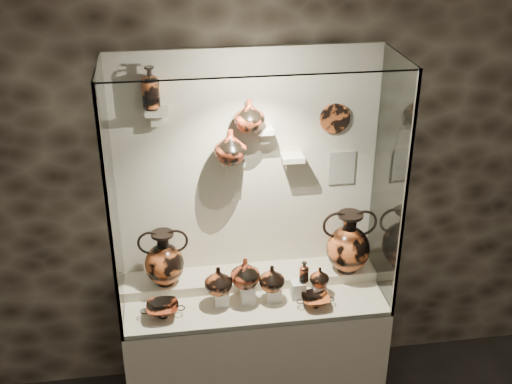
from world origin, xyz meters
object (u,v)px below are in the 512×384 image
amphora_right (348,242)px  lekythos_small (304,271)px  amphora_left (164,258)px  ovoid_vase_a (230,146)px  ovoid_vase_b (249,115)px  jug_b (245,272)px  kylix_right (315,300)px  jug_a (218,280)px  lekythos_tall (150,86)px  jug_e (319,276)px  kylix_left (163,309)px  jug_c (272,278)px

amphora_right → lekythos_small: 0.39m
amphora_left → ovoid_vase_a: (0.45, 0.05, 0.73)m
amphora_left → ovoid_vase_b: size_ratio=1.96×
amphora_right → ovoid_vase_b: ovoid_vase_b is taller
jug_b → amphora_right: bearing=6.6°
amphora_left → ovoid_vase_b: bearing=9.2°
amphora_left → kylix_right: amphora_left is taller
amphora_right → jug_a: amphora_right is taller
lekythos_tall → ovoid_vase_b: (0.57, -0.04, -0.19)m
jug_e → kylix_left: jug_e is taller
jug_e → kylix_left: bearing=165.9°
kylix_left → lekythos_tall: lekythos_tall is taller
jug_b → ovoid_vase_b: bearing=68.7°
ovoid_vase_b → lekythos_tall: bearing=-176.0°
jug_a → jug_c: size_ratio=1.06×
ovoid_vase_a → jug_e: bearing=-10.1°
jug_a → ovoid_vase_a: (0.12, 0.25, 0.80)m
ovoid_vase_a → jug_c: bearing=-35.0°
jug_a → lekythos_tall: lekythos_tall is taller
lekythos_tall → ovoid_vase_b: size_ratio=1.45×
amphora_left → ovoid_vase_a: 0.86m
kylix_right → lekythos_tall: 1.68m
jug_a → jug_c: jug_a is taller
jug_b → ovoid_vase_b: size_ratio=1.01×
amphora_right → jug_b: (-0.72, -0.17, -0.06)m
jug_c → jug_e: 0.32m
ovoid_vase_b → lekythos_small: bearing=-30.8°
ovoid_vase_a → ovoid_vase_b: 0.23m
lekythos_small → amphora_left: bearing=153.2°
jug_a → kylix_right: jug_a is taller
kylix_left → kylix_right: (0.97, -0.04, -0.01)m
jug_a → lekythos_small: lekythos_small is taller
kylix_left → ovoid_vase_b: (0.59, 0.32, 1.13)m
jug_c → ovoid_vase_a: bearing=130.8°
jug_c → ovoid_vase_b: ovoid_vase_b is taller
ovoid_vase_a → ovoid_vase_b: bearing=17.2°
jug_a → ovoid_vase_b: size_ratio=0.94×
jug_c → lekythos_tall: size_ratio=0.61×
amphora_left → lekythos_tall: bearing=96.6°
jug_e → lekythos_small: 0.12m
jug_b → ovoid_vase_b: ovoid_vase_b is taller
jug_c → ovoid_vase_b: size_ratio=0.89×
amphora_left → amphora_right: size_ratio=0.88×
lekythos_tall → ovoid_vase_a: size_ratio=1.35×
jug_b → ovoid_vase_a: bearing=95.4°
lekythos_small → ovoid_vase_a: (-0.43, 0.24, 0.79)m
kylix_right → ovoid_vase_b: (-0.37, 0.36, 1.14)m
amphora_left → lekythos_small: bearing=-9.0°
amphora_left → jug_a: bearing=-28.0°
ovoid_vase_a → jug_a: bearing=-101.3°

